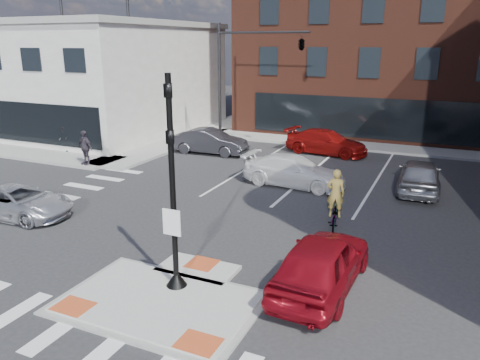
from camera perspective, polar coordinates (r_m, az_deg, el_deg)
The scene contains 18 objects.
ground at distance 13.69m, azimuth -8.61°, elevation -13.73°, with size 120.00×120.00×0.00m, color #28282B.
refuge_island at distance 13.48m, azimuth -9.23°, elevation -14.03°, with size 5.40×4.65×0.13m.
sidewalk_nw at distance 34.99m, azimuth -18.20°, elevation 4.51°, with size 23.50×20.50×0.15m.
sidewalk_n at distance 32.72m, azimuth 17.60°, elevation 3.78°, with size 26.00×3.00×0.15m, color gray.
building_nw at distance 41.40m, azimuth -19.75°, elevation 11.94°, with size 20.40×16.40×14.40m.
building_n at distance 41.96m, azimuth 20.43°, elevation 16.83°, with size 24.40×18.40×15.50m.
building_far_left at distance 62.74m, azimuth 15.22°, elevation 14.26°, with size 10.00×12.00×10.00m, color slate.
signal_pole at distance 12.98m, azimuth -8.11°, elevation -3.92°, with size 0.60×0.60×5.98m.
mast_arm_signal at distance 29.60m, azimuth 4.66°, elevation 15.21°, with size 6.10×2.24×8.00m.
silver_suv at distance 20.96m, azimuth -25.51°, elevation -2.39°, with size 2.14×4.63×1.29m, color silver.
red_sedan at distance 13.70m, azimuth 9.94°, elevation -9.85°, with size 1.95×4.85×1.65m, color maroon.
white_pickup at distance 23.16m, azimuth 6.58°, elevation 1.10°, with size 2.08×5.12×1.48m, color white.
bg_car_dark at distance 29.76m, azimuth -3.69°, elevation 4.71°, with size 1.66×4.77×1.57m, color #29292E.
bg_car_silver at distance 23.62m, azimuth 21.02°, elevation 0.54°, with size 1.89×4.69×1.60m, color #9EA1A5.
bg_car_red at distance 30.13m, azimuth 10.49°, elevation 4.56°, with size 2.12×5.21×1.51m, color maroon.
cyclist at distance 18.14m, azimuth 11.47°, elevation -3.38°, with size 0.98×1.95×2.32m.
pedestrian_a at distance 31.64m, azimuth -20.63°, elevation 4.74°, with size 0.80×0.62×1.65m, color black.
pedestrian_b at distance 27.81m, azimuth -18.40°, elevation 3.77°, with size 1.14×0.47×1.94m, color #342D38.
Camera 1 is at (6.66, -9.80, 6.85)m, focal length 35.00 mm.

